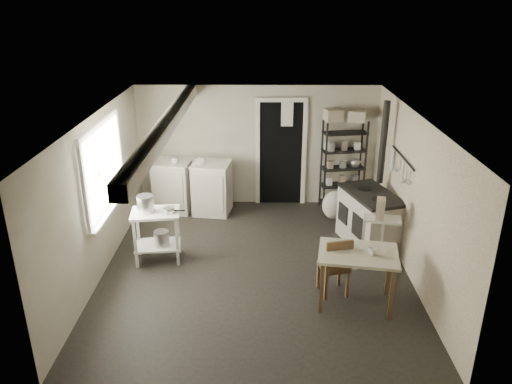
{
  "coord_description": "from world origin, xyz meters",
  "views": [
    {
      "loc": [
        0.07,
        -6.58,
        3.87
      ],
      "look_at": [
        0.0,
        0.3,
        1.1
      ],
      "focal_mm": 35.0,
      "sensor_mm": 36.0,
      "label": 1
    }
  ],
  "objects_px": {
    "flour_sack": "(334,206)",
    "chair": "(334,262)",
    "prep_table": "(157,237)",
    "shelf_rack": "(343,160)",
    "stove": "(369,220)",
    "base_cabinets": "(193,188)",
    "stockpot": "(145,204)",
    "work_table": "(356,278)"
  },
  "relations": [
    {
      "from": "stove",
      "to": "flour_sack",
      "type": "relative_size",
      "value": 2.19
    },
    {
      "from": "work_table",
      "to": "flour_sack",
      "type": "relative_size",
      "value": 1.91
    },
    {
      "from": "stove",
      "to": "work_table",
      "type": "distance_m",
      "value": 1.74
    },
    {
      "from": "stockpot",
      "to": "flour_sack",
      "type": "xyz_separation_m",
      "value": [
        3.05,
        1.54,
        -0.7
      ]
    },
    {
      "from": "prep_table",
      "to": "stockpot",
      "type": "height_order",
      "value": "stockpot"
    },
    {
      "from": "work_table",
      "to": "chair",
      "type": "bearing_deg",
      "value": 138.11
    },
    {
      "from": "base_cabinets",
      "to": "work_table",
      "type": "bearing_deg",
      "value": -41.93
    },
    {
      "from": "base_cabinets",
      "to": "stove",
      "type": "bearing_deg",
      "value": -15.83
    },
    {
      "from": "prep_table",
      "to": "flour_sack",
      "type": "xyz_separation_m",
      "value": [
        2.92,
        1.55,
        -0.16
      ]
    },
    {
      "from": "shelf_rack",
      "to": "stove",
      "type": "bearing_deg",
      "value": -91.38
    },
    {
      "from": "shelf_rack",
      "to": "base_cabinets",
      "type": "bearing_deg",
      "value": 175.38
    },
    {
      "from": "chair",
      "to": "stockpot",
      "type": "bearing_deg",
      "value": 148.96
    },
    {
      "from": "prep_table",
      "to": "shelf_rack",
      "type": "relative_size",
      "value": 0.48
    },
    {
      "from": "prep_table",
      "to": "chair",
      "type": "relative_size",
      "value": 0.92
    },
    {
      "from": "work_table",
      "to": "flour_sack",
      "type": "bearing_deg",
      "value": 88.29
    },
    {
      "from": "stockpot",
      "to": "flour_sack",
      "type": "height_order",
      "value": "stockpot"
    },
    {
      "from": "prep_table",
      "to": "stove",
      "type": "bearing_deg",
      "value": 9.18
    },
    {
      "from": "prep_table",
      "to": "chair",
      "type": "xyz_separation_m",
      "value": [
        2.57,
        -0.89,
        0.08
      ]
    },
    {
      "from": "base_cabinets",
      "to": "flour_sack",
      "type": "xyz_separation_m",
      "value": [
        2.61,
        -0.33,
        -0.22
      ]
    },
    {
      "from": "shelf_rack",
      "to": "work_table",
      "type": "bearing_deg",
      "value": -104.33
    },
    {
      "from": "prep_table",
      "to": "shelf_rack",
      "type": "bearing_deg",
      "value": 34.0
    },
    {
      "from": "flour_sack",
      "to": "chair",
      "type": "bearing_deg",
      "value": -98.14
    },
    {
      "from": "chair",
      "to": "flour_sack",
      "type": "relative_size",
      "value": 1.67
    },
    {
      "from": "stockpot",
      "to": "stove",
      "type": "bearing_deg",
      "value": 8.82
    },
    {
      "from": "stockpot",
      "to": "shelf_rack",
      "type": "xyz_separation_m",
      "value": [
        3.26,
        2.1,
        0.01
      ]
    },
    {
      "from": "prep_table",
      "to": "stove",
      "type": "relative_size",
      "value": 0.71
    },
    {
      "from": "base_cabinets",
      "to": "prep_table",
      "type": "bearing_deg",
      "value": -91.35
    },
    {
      "from": "chair",
      "to": "flour_sack",
      "type": "distance_m",
      "value": 2.47
    },
    {
      "from": "base_cabinets",
      "to": "chair",
      "type": "distance_m",
      "value": 3.57
    },
    {
      "from": "shelf_rack",
      "to": "flour_sack",
      "type": "distance_m",
      "value": 0.93
    },
    {
      "from": "work_table",
      "to": "chair",
      "type": "distance_m",
      "value": 0.37
    },
    {
      "from": "chair",
      "to": "base_cabinets",
      "type": "bearing_deg",
      "value": 116.41
    },
    {
      "from": "stockpot",
      "to": "flour_sack",
      "type": "distance_m",
      "value": 3.49
    },
    {
      "from": "stockpot",
      "to": "shelf_rack",
      "type": "relative_size",
      "value": 0.16
    },
    {
      "from": "shelf_rack",
      "to": "work_table",
      "type": "height_order",
      "value": "shelf_rack"
    },
    {
      "from": "shelf_rack",
      "to": "flour_sack",
      "type": "relative_size",
      "value": 3.21
    },
    {
      "from": "prep_table",
      "to": "stockpot",
      "type": "relative_size",
      "value": 3.08
    },
    {
      "from": "stove",
      "to": "chair",
      "type": "xyz_separation_m",
      "value": [
        -0.77,
        -1.43,
        0.04
      ]
    },
    {
      "from": "prep_table",
      "to": "flour_sack",
      "type": "height_order",
      "value": "prep_table"
    },
    {
      "from": "stove",
      "to": "chair",
      "type": "height_order",
      "value": "chair"
    },
    {
      "from": "stockpot",
      "to": "chair",
      "type": "bearing_deg",
      "value": -18.15
    },
    {
      "from": "base_cabinets",
      "to": "shelf_rack",
      "type": "xyz_separation_m",
      "value": [
        2.81,
        0.23,
        0.49
      ]
    }
  ]
}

